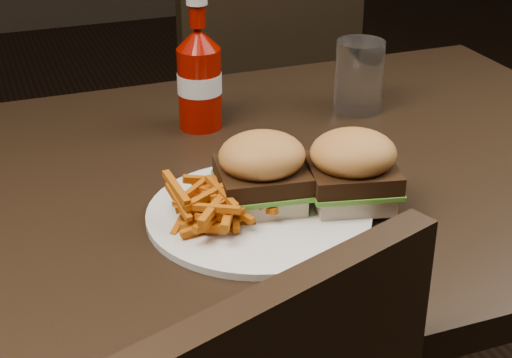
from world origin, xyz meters
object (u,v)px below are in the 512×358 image
object	(u,v)px
dining_table	(261,183)
tumbler	(359,78)
plate	(259,214)
ketchup_bottle	(200,91)
chair_far	(236,144)

from	to	relation	value
dining_table	tumbler	xyz separation A→B (m)	(0.23, 0.16, 0.08)
plate	tumbler	distance (m)	0.40
plate	ketchup_bottle	world-z (taller)	ketchup_bottle
dining_table	tumbler	bearing A→B (deg)	34.15
ketchup_bottle	plate	bearing A→B (deg)	-93.39
dining_table	tumbler	size ratio (longest dim) A/B	9.62
plate	ketchup_bottle	size ratio (longest dim) A/B	2.08
chair_far	plate	bearing A→B (deg)	67.51
dining_table	chair_far	bearing A→B (deg)	73.29
dining_table	plate	distance (m)	0.13
chair_far	ketchup_bottle	xyz separation A→B (m)	(-0.26, -0.58, 0.38)
dining_table	ketchup_bottle	bearing A→B (deg)	100.01
ketchup_bottle	tumbler	bearing A→B (deg)	-5.17
ketchup_bottle	tumbler	xyz separation A→B (m)	(0.26, -0.02, -0.01)
plate	tumbler	xyz separation A→B (m)	(0.28, 0.28, 0.05)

